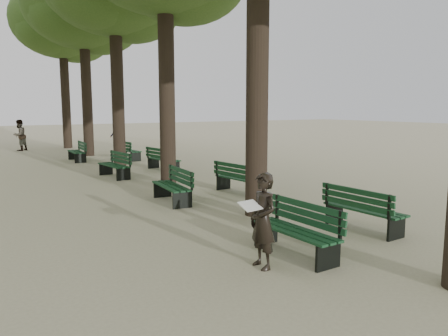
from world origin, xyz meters
TOP-DOWN VIEW (x-y plane):
  - ground at (0.00, 0.00)m, footprint 120.00×120.00m
  - tree_central_4 at (1.50, 18.00)m, footprint 6.00×6.00m
  - tree_central_5 at (1.50, 23.00)m, footprint 6.00×6.00m
  - bench_left_0 at (0.37, 0.30)m, footprint 0.62×1.82m
  - bench_left_1 at (0.37, 5.30)m, footprint 0.73×1.84m
  - bench_left_2 at (0.37, 10.24)m, footprint 0.74×1.85m
  - bench_left_3 at (0.37, 15.88)m, footprint 0.64×1.82m
  - bench_right_0 at (2.63, 0.75)m, footprint 0.65×1.82m
  - bench_right_1 at (2.63, 5.40)m, footprint 0.76×1.85m
  - bench_right_2 at (2.63, 10.97)m, footprint 0.81×1.86m
  - bench_right_3 at (2.63, 15.09)m, footprint 0.73×1.84m
  - man_with_map at (-0.44, 0.14)m, footprint 0.60×0.63m
  - pedestrian_a at (-1.27, 22.65)m, footprint 0.89×0.88m
  - pedestrian_b at (4.75, 23.10)m, footprint 1.02×0.90m
  - pedestrian_c at (8.54, 23.61)m, footprint 0.51×1.14m

SIDE VIEW (x-z plane):
  - ground at x=0.00m, z-range 0.00..0.00m
  - bench_left_0 at x=0.37m, z-range -0.19..0.73m
  - bench_left_1 at x=0.37m, z-range -0.19..0.73m
  - bench_left_2 at x=0.37m, z-range -0.19..0.73m
  - bench_left_3 at x=0.37m, z-range -0.19..0.73m
  - bench_right_0 at x=2.63m, z-range -0.19..0.73m
  - bench_right_1 at x=2.63m, z-range -0.19..0.73m
  - bench_right_2 at x=2.63m, z-range -0.19..0.73m
  - bench_right_3 at x=2.63m, z-range -0.19..0.73m
  - man_with_map at x=-0.44m, z-range 0.00..1.55m
  - pedestrian_b at x=4.75m, z-range 0.00..1.61m
  - pedestrian_a at x=-1.27m, z-range 0.00..1.82m
  - pedestrian_c at x=8.54m, z-range 0.00..1.88m
  - tree_central_4 at x=1.50m, z-range 2.68..12.63m
  - tree_central_5 at x=1.50m, z-range 2.68..12.63m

